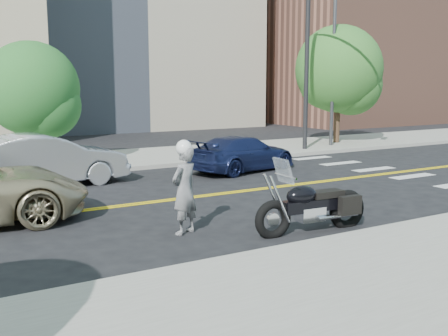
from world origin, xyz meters
name	(u,v)px	position (x,y,z in m)	size (l,w,h in m)	color
ground_plane	(150,202)	(0.00, 0.00, 0.00)	(120.00, 120.00, 0.00)	black
sidewalk_near	(366,303)	(0.00, -7.50, 0.07)	(60.00, 5.00, 0.15)	#9E9B91
sidewalk_far	(73,163)	(0.00, 7.50, 0.07)	(60.00, 5.00, 0.15)	#9E9B91
building_right	(350,48)	(26.00, 20.00, 6.00)	(14.00, 12.00, 12.00)	#8C5947
lamp_post	(333,60)	(12.00, 6.50, 4.15)	(0.16, 0.16, 8.00)	#4C4C51
traffic_light	(321,45)	(10.00, 5.08, 4.67)	(0.28, 4.50, 7.00)	black
motorcyclist	(184,187)	(-0.50, -3.01, 0.95)	(0.77, 0.66, 1.91)	#B3B4B8
motorcycle	(313,194)	(1.82, -4.21, 0.78)	(2.58, 0.78, 1.57)	black
parked_car_silver	(45,160)	(-1.83, 3.55, 0.79)	(1.67, 4.78, 1.57)	#A9ABB1
parked_car_blue	(243,153)	(4.76, 3.01, 0.62)	(1.73, 4.26, 1.24)	#1A234F
tree_far_a	(31,89)	(-1.42, 7.10, 2.86)	(3.30, 3.30, 4.52)	#382619
tree_far_b	(339,69)	(13.11, 7.32, 3.76)	(4.27, 4.27, 5.91)	#382619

